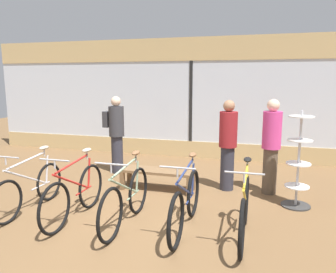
% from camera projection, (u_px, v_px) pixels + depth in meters
% --- Properties ---
extents(ground_plane, '(24.00, 24.00, 0.00)m').
position_uv_depth(ground_plane, '(133.00, 218.00, 5.05)').
color(ground_plane, brown).
extents(shop_back_wall, '(12.00, 0.08, 3.20)m').
position_uv_depth(shop_back_wall, '(191.00, 97.00, 8.76)').
color(shop_back_wall, tan).
rests_on(shop_back_wall, ground_plane).
extents(bicycle_far_left, '(0.46, 1.69, 1.02)m').
position_uv_depth(bicycle_far_left, '(30.00, 188.00, 5.29)').
color(bicycle_far_left, black).
rests_on(bicycle_far_left, ground_plane).
extents(bicycle_left, '(0.46, 1.72, 1.05)m').
position_uv_depth(bicycle_left, '(75.00, 194.00, 4.97)').
color(bicycle_left, black).
rests_on(bicycle_left, ground_plane).
extents(bicycle_center, '(0.46, 1.74, 1.05)m').
position_uv_depth(bicycle_center, '(126.00, 199.00, 4.75)').
color(bicycle_center, black).
rests_on(bicycle_center, ground_plane).
extents(bicycle_right, '(0.46, 1.79, 1.05)m').
position_uv_depth(bicycle_right, '(186.00, 203.00, 4.60)').
color(bicycle_right, black).
rests_on(bicycle_right, ground_plane).
extents(bicycle_far_right, '(0.46, 1.72, 1.05)m').
position_uv_depth(bicycle_far_right, '(244.00, 210.00, 4.36)').
color(bicycle_far_right, black).
rests_on(bicycle_far_right, ground_plane).
extents(accessory_rack, '(0.48, 0.48, 1.62)m').
position_uv_depth(accessory_rack, '(298.00, 168.00, 5.42)').
color(accessory_rack, '#333333').
rests_on(accessory_rack, ground_plane).
extents(display_bench, '(1.40, 0.44, 0.40)m').
position_uv_depth(display_bench, '(157.00, 173.00, 6.31)').
color(display_bench, brown).
rests_on(display_bench, ground_plane).
extents(customer_near_rack, '(0.48, 0.48, 1.74)m').
position_uv_depth(customer_near_rack, '(228.00, 143.00, 6.23)').
color(customer_near_rack, '#2D2D38').
rests_on(customer_near_rack, ground_plane).
extents(customer_by_window, '(0.53, 0.41, 1.75)m').
position_uv_depth(customer_by_window, '(116.00, 132.00, 7.39)').
color(customer_by_window, '#2D2D38').
rests_on(customer_by_window, ground_plane).
extents(customer_mid_floor, '(0.36, 0.36, 1.77)m').
position_uv_depth(customer_mid_floor, '(271.00, 145.00, 6.01)').
color(customer_mid_floor, brown).
rests_on(customer_mid_floor, ground_plane).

